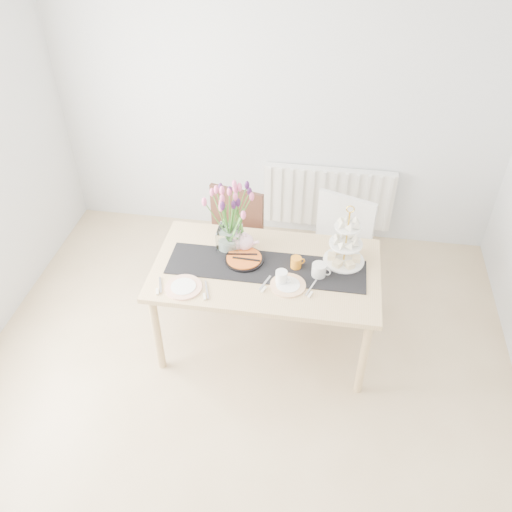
# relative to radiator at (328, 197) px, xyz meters

# --- Properties ---
(room_shell) EXTENTS (4.50, 4.50, 4.50)m
(room_shell) POSITION_rel_radiator_xyz_m (-0.50, -2.19, 0.85)
(room_shell) COLOR tan
(room_shell) RESTS_ON ground
(radiator) EXTENTS (1.20, 0.08, 0.60)m
(radiator) POSITION_rel_radiator_xyz_m (0.00, 0.00, 0.00)
(radiator) COLOR white
(radiator) RESTS_ON room_shell
(dining_table) EXTENTS (1.60, 0.90, 0.75)m
(dining_table) POSITION_rel_radiator_xyz_m (-0.39, -1.44, 0.22)
(dining_table) COLOR tan
(dining_table) RESTS_ON ground
(chair_brown) EXTENTS (0.55, 0.55, 0.93)m
(chair_brown) POSITION_rel_radiator_xyz_m (-0.75, -0.86, 0.09)
(chair_brown) COLOR #331912
(chair_brown) RESTS_ON ground
(chair_white) EXTENTS (0.60, 0.60, 0.95)m
(chair_white) POSITION_rel_radiator_xyz_m (0.11, -0.86, 0.11)
(chair_white) COLOR silver
(chair_white) RESTS_ON ground
(table_runner) EXTENTS (1.40, 0.35, 0.01)m
(table_runner) POSITION_rel_radiator_xyz_m (-0.39, -1.44, 0.30)
(table_runner) COLOR black
(table_runner) RESTS_ON dining_table
(tulip_vase) EXTENTS (0.62, 0.62, 0.53)m
(tulip_vase) POSITION_rel_radiator_xyz_m (-0.68, -1.26, 0.64)
(tulip_vase) COLOR silver
(tulip_vase) RESTS_ON dining_table
(cake_stand) EXTENTS (0.29, 0.29, 0.43)m
(cake_stand) POSITION_rel_radiator_xyz_m (0.15, -1.29, 0.42)
(cake_stand) COLOR gold
(cake_stand) RESTS_ON dining_table
(teapot) EXTENTS (0.25, 0.22, 0.14)m
(teapot) POSITION_rel_radiator_xyz_m (-0.57, -1.26, 0.37)
(teapot) COLOR white
(teapot) RESTS_ON dining_table
(cream_jug) EXTENTS (0.12, 0.12, 0.10)m
(cream_jug) POSITION_rel_radiator_xyz_m (-0.01, -1.47, 0.35)
(cream_jug) COLOR silver
(cream_jug) RESTS_ON dining_table
(tart_tin) EXTENTS (0.28, 0.28, 0.03)m
(tart_tin) POSITION_rel_radiator_xyz_m (-0.55, -1.39, 0.32)
(tart_tin) COLOR black
(tart_tin) RESTS_ON dining_table
(mug_white) EXTENTS (0.10, 0.10, 0.10)m
(mug_white) POSITION_rel_radiator_xyz_m (-0.26, -1.58, 0.35)
(mug_white) COLOR white
(mug_white) RESTS_ON dining_table
(mug_orange) EXTENTS (0.10, 0.10, 0.09)m
(mug_orange) POSITION_rel_radiator_xyz_m (-0.18, -1.41, 0.35)
(mug_orange) COLOR orange
(mug_orange) RESTS_ON dining_table
(plate_left) EXTENTS (0.32, 0.32, 0.01)m
(plate_left) POSITION_rel_radiator_xyz_m (-0.91, -1.74, 0.31)
(plate_left) COLOR white
(plate_left) RESTS_ON dining_table
(plate_right) EXTENTS (0.31, 0.31, 0.01)m
(plate_right) POSITION_rel_radiator_xyz_m (-0.21, -1.61, 0.31)
(plate_right) COLOR silver
(plate_right) RESTS_ON dining_table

